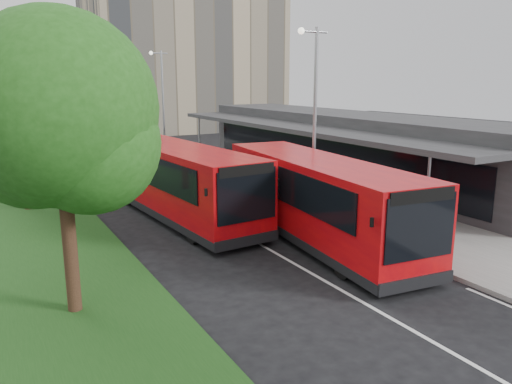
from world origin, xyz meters
TOP-DOWN VIEW (x-y plane):
  - ground at (0.00, 0.00)m, footprint 120.00×120.00m
  - pavement at (6.00, 20.00)m, footprint 5.00×80.00m
  - grass_verge at (-7.00, 20.00)m, footprint 5.00×80.00m
  - lane_centre_line at (0.00, 15.00)m, footprint 0.12×70.00m
  - kerb_dashes at (3.30, 19.00)m, footprint 0.12×56.00m
  - office_block at (14.00, 42.00)m, footprint 22.00×12.00m
  - station_building at (10.86, 8.00)m, footprint 7.70×26.00m
  - tree_near at (-7.01, -2.95)m, footprint 4.79×4.79m
  - tree_mid at (-7.01, 9.05)m, footprint 4.53×4.53m
  - tree_far at (-7.01, 21.05)m, footprint 5.12×5.12m
  - lamp_post_near at (4.12, 2.00)m, footprint 1.44×0.28m
  - lamp_post_far at (4.12, 22.00)m, footprint 1.44×0.28m
  - bus_main at (2.10, -1.20)m, footprint 3.89×11.27m
  - bus_second at (-1.24, 4.47)m, footprint 3.66×11.36m
  - litter_bin at (5.59, 10.64)m, footprint 0.55×0.55m
  - bollard at (5.28, 17.82)m, footprint 0.23×0.23m
  - car_near at (1.33, 37.59)m, footprint 2.45×4.24m
  - car_far at (-1.11, 45.27)m, footprint 2.50×3.66m

SIDE VIEW (x-z plane):
  - ground at x=0.00m, z-range 0.00..0.00m
  - kerb_dashes at x=3.30m, z-range 0.00..0.01m
  - lane_centre_line at x=0.00m, z-range 0.00..0.01m
  - grass_verge at x=-7.00m, z-range 0.00..0.10m
  - pavement at x=6.00m, z-range 0.00..0.15m
  - car_far at x=-1.11m, z-range 0.00..1.14m
  - litter_bin at x=5.59m, z-range 0.15..1.06m
  - car_near at x=1.33m, z-range 0.00..1.36m
  - bollard at x=5.28m, z-range 0.15..1.25m
  - bus_main at x=2.10m, z-range 0.04..3.17m
  - bus_second at x=-1.24m, z-range 0.04..3.21m
  - station_building at x=10.86m, z-range 0.04..4.04m
  - tree_mid at x=-7.01m, z-range 1.06..8.32m
  - lamp_post_near at x=4.12m, z-range 0.72..8.72m
  - lamp_post_far at x=4.12m, z-range 0.72..8.72m
  - tree_near at x=-7.01m, z-range 1.12..8.82m
  - tree_far at x=-7.01m, z-range 1.20..9.43m
  - office_block at x=14.00m, z-range 0.00..18.00m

